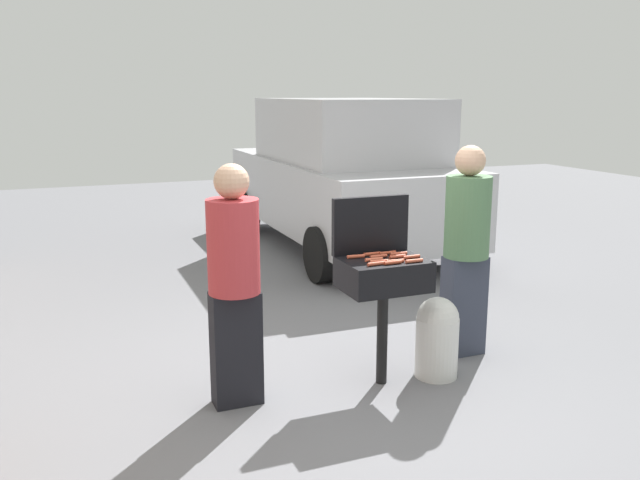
% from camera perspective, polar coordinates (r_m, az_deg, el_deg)
% --- Properties ---
extents(ground_plane, '(24.00, 24.00, 0.00)m').
position_cam_1_polar(ground_plane, '(5.03, 2.32, -12.17)').
color(ground_plane, slate).
extents(bbq_grill, '(0.60, 0.44, 0.94)m').
position_cam_1_polar(bbq_grill, '(4.80, 5.42, -3.33)').
color(bbq_grill, black).
rests_on(bbq_grill, ground).
extents(grill_lid_open, '(0.60, 0.05, 0.42)m').
position_cam_1_polar(grill_lid_open, '(4.91, 4.33, 1.30)').
color(grill_lid_open, black).
rests_on(grill_lid_open, bbq_grill).
extents(hot_dog_0, '(0.13, 0.03, 0.03)m').
position_cam_1_polar(hot_dog_0, '(4.80, 5.00, -1.40)').
color(hot_dog_0, '#B74C33').
rests_on(hot_dog_0, bbq_grill).
extents(hot_dog_1, '(0.13, 0.03, 0.03)m').
position_cam_1_polar(hot_dog_1, '(4.81, 6.61, -1.41)').
color(hot_dog_1, '#B74C33').
rests_on(hot_dog_1, bbq_grill).
extents(hot_dog_2, '(0.13, 0.03, 0.03)m').
position_cam_1_polar(hot_dog_2, '(4.71, 4.61, -1.66)').
color(hot_dog_2, '#C6593D').
rests_on(hot_dog_2, bbq_grill).
extents(hot_dog_3, '(0.13, 0.03, 0.03)m').
position_cam_1_polar(hot_dog_3, '(4.81, 7.80, -1.43)').
color(hot_dog_3, '#B74C33').
rests_on(hot_dog_3, bbq_grill).
extents(hot_dog_4, '(0.13, 0.04, 0.03)m').
position_cam_1_polar(hot_dog_4, '(4.66, 5.05, -1.83)').
color(hot_dog_4, '#C6593D').
rests_on(hot_dog_4, bbq_grill).
extents(hot_dog_5, '(0.13, 0.03, 0.03)m').
position_cam_1_polar(hot_dog_5, '(4.63, 6.24, -1.92)').
color(hot_dog_5, '#AD4228').
rests_on(hot_dog_5, bbq_grill).
extents(hot_dog_6, '(0.13, 0.03, 0.03)m').
position_cam_1_polar(hot_dog_6, '(4.59, 4.81, -2.03)').
color(hot_dog_6, '#B74C33').
rests_on(hot_dog_6, bbq_grill).
extents(hot_dog_7, '(0.13, 0.04, 0.03)m').
position_cam_1_polar(hot_dog_7, '(4.78, 3.07, -1.41)').
color(hot_dog_7, '#B74C33').
rests_on(hot_dog_7, bbq_grill).
extents(hot_dog_8, '(0.13, 0.03, 0.03)m').
position_cam_1_polar(hot_dog_8, '(4.67, 6.42, -1.80)').
color(hot_dog_8, '#C6593D').
rests_on(hot_dog_8, bbq_grill).
extents(hot_dog_9, '(0.13, 0.03, 0.03)m').
position_cam_1_polar(hot_dog_9, '(4.87, 4.46, -1.19)').
color(hot_dog_9, '#AD4228').
rests_on(hot_dog_9, bbq_grill).
extents(hot_dog_10, '(0.13, 0.03, 0.03)m').
position_cam_1_polar(hot_dog_10, '(4.89, 6.69, -1.16)').
color(hot_dog_10, '#B74C33').
rests_on(hot_dog_10, bbq_grill).
extents(hot_dog_11, '(0.13, 0.03, 0.03)m').
position_cam_1_polar(hot_dog_11, '(4.91, 5.78, -1.11)').
color(hot_dog_11, '#AD4228').
rests_on(hot_dog_11, bbq_grill).
extents(hot_dog_12, '(0.13, 0.03, 0.03)m').
position_cam_1_polar(hot_dog_12, '(4.70, 8.02, -1.77)').
color(hot_dog_12, '#C6593D').
rests_on(hot_dog_12, bbq_grill).
extents(propane_tank, '(0.32, 0.32, 0.62)m').
position_cam_1_polar(propane_tank, '(5.12, 9.95, -8.03)').
color(propane_tank, silver).
rests_on(propane_tank, ground).
extents(person_left, '(0.35, 0.35, 1.65)m').
position_cam_1_polar(person_left, '(4.47, -7.32, -3.19)').
color(person_left, black).
rests_on(person_left, ground).
extents(person_right, '(0.36, 0.36, 1.70)m').
position_cam_1_polar(person_right, '(5.43, 12.36, -0.30)').
color(person_right, '#333847').
rests_on(person_right, ground).
extents(parked_minivan, '(2.06, 4.42, 2.02)m').
position_cam_1_polar(parked_minivan, '(9.07, 2.00, 5.66)').
color(parked_minivan, '#B7B7BC').
rests_on(parked_minivan, ground).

